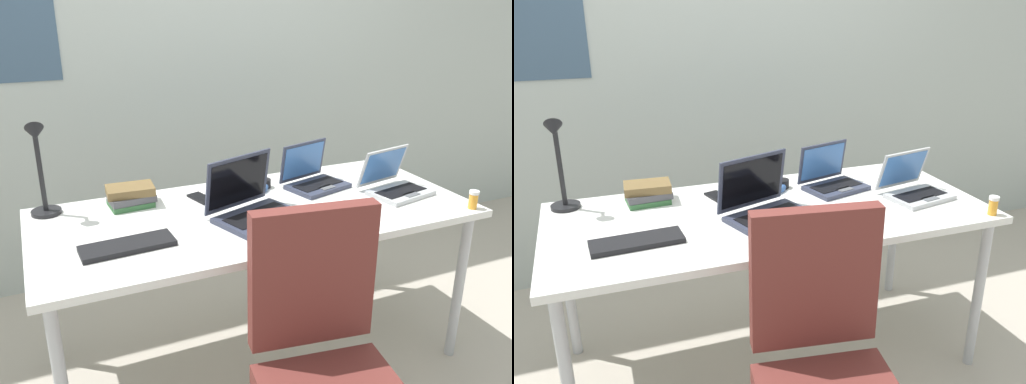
# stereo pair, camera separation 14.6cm
# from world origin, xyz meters

# --- Properties ---
(ground_plane) EXTENTS (12.00, 12.00, 0.00)m
(ground_plane) POSITION_xyz_m (0.00, 0.00, 0.00)
(ground_plane) COLOR #B7AD9E
(wall_back) EXTENTS (6.00, 0.13, 2.60)m
(wall_back) POSITION_xyz_m (-0.00, 1.10, 1.30)
(wall_back) COLOR #B2BCB7
(wall_back) RESTS_ON ground_plane
(desk) EXTENTS (1.80, 0.80, 0.74)m
(desk) POSITION_xyz_m (0.00, 0.00, 0.68)
(desk) COLOR white
(desk) RESTS_ON ground_plane
(desk_lamp) EXTENTS (0.12, 0.18, 0.40)m
(desk_lamp) POSITION_xyz_m (-0.80, 0.28, 0.94)
(desk_lamp) COLOR black
(desk_lamp) RESTS_ON desk
(laptop_mid_desk) EXTENTS (0.39, 0.35, 0.24)m
(laptop_mid_desk) POSITION_xyz_m (-0.04, -0.06, 0.79)
(laptop_mid_desk) COLOR #33384C
(laptop_mid_desk) RESTS_ON desk
(laptop_front_left) EXTENTS (0.31, 0.27, 0.20)m
(laptop_front_left) POSITION_xyz_m (0.36, 0.15, 0.78)
(laptop_front_left) COLOR #33384C
(laptop_front_left) RESTS_ON desk
(laptop_back_right) EXTENTS (0.31, 0.29, 0.19)m
(laptop_back_right) POSITION_xyz_m (0.65, -0.07, 0.78)
(laptop_back_right) COLOR #B7BABC
(laptop_back_right) RESTS_ON desk
(external_keyboard) EXTENTS (0.34, 0.14, 0.02)m
(external_keyboard) POSITION_xyz_m (-0.56, -0.14, 0.75)
(external_keyboard) COLOR black
(external_keyboard) RESTS_ON desk
(computer_mouse) EXTENTS (0.09, 0.11, 0.03)m
(computer_mouse) POSITION_xyz_m (0.36, -0.15, 0.76)
(computer_mouse) COLOR black
(computer_mouse) RESTS_ON desk
(cell_phone) EXTENTS (0.10, 0.15, 0.01)m
(cell_phone) POSITION_xyz_m (-0.17, 0.21, 0.74)
(cell_phone) COLOR black
(cell_phone) RESTS_ON desk
(headphones) EXTENTS (0.21, 0.18, 0.04)m
(headphones) POSITION_xyz_m (0.07, 0.23, 0.76)
(headphones) COLOR #335999
(headphones) RESTS_ON desk
(pill_bottle) EXTENTS (0.04, 0.04, 0.08)m
(pill_bottle) POSITION_xyz_m (0.84, -0.35, 0.78)
(pill_bottle) COLOR gold
(pill_bottle) RESTS_ON desk
(book_stack) EXTENTS (0.20, 0.15, 0.09)m
(book_stack) POSITION_xyz_m (-0.46, 0.26, 0.78)
(book_stack) COLOR #336638
(book_stack) RESTS_ON desk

